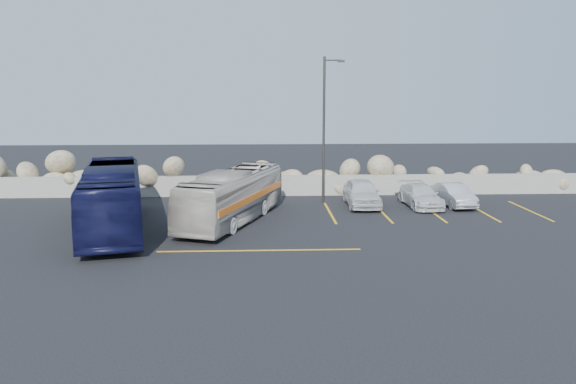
{
  "coord_description": "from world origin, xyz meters",
  "views": [
    {
      "loc": [
        -0.82,
        -21.1,
        6.18
      ],
      "look_at": [
        0.3,
        4.0,
        1.65
      ],
      "focal_mm": 35.0,
      "sensor_mm": 36.0,
      "label": 1
    }
  ],
  "objects_px": {
    "tour_coach": "(112,198)",
    "car_c": "(421,196)",
    "car_a": "(362,193)",
    "car_b": "(454,195)",
    "lamppost": "(325,126)",
    "vintage_bus": "(233,196)"
  },
  "relations": [
    {
      "from": "tour_coach",
      "to": "car_a",
      "type": "bearing_deg",
      "value": 8.58
    },
    {
      "from": "lamppost",
      "to": "tour_coach",
      "type": "relative_size",
      "value": 0.77
    },
    {
      "from": "tour_coach",
      "to": "car_a",
      "type": "distance_m",
      "value": 13.06
    },
    {
      "from": "vintage_bus",
      "to": "car_b",
      "type": "xyz_separation_m",
      "value": [
        11.83,
        3.2,
        -0.65
      ]
    },
    {
      "from": "tour_coach",
      "to": "car_c",
      "type": "relative_size",
      "value": 2.57
    },
    {
      "from": "car_b",
      "to": "car_c",
      "type": "bearing_deg",
      "value": 177.62
    },
    {
      "from": "tour_coach",
      "to": "car_b",
      "type": "relative_size",
      "value": 2.88
    },
    {
      "from": "lamppost",
      "to": "vintage_bus",
      "type": "relative_size",
      "value": 0.9
    },
    {
      "from": "car_a",
      "to": "car_b",
      "type": "distance_m",
      "value": 5.04
    },
    {
      "from": "vintage_bus",
      "to": "car_a",
      "type": "distance_m",
      "value": 7.62
    },
    {
      "from": "car_a",
      "to": "lamppost",
      "type": "bearing_deg",
      "value": 158.14
    },
    {
      "from": "vintage_bus",
      "to": "car_a",
      "type": "bearing_deg",
      "value": 46.2
    },
    {
      "from": "car_a",
      "to": "car_b",
      "type": "xyz_separation_m",
      "value": [
        5.03,
        -0.19,
        -0.13
      ]
    },
    {
      "from": "car_a",
      "to": "car_b",
      "type": "height_order",
      "value": "car_a"
    },
    {
      "from": "lamppost",
      "to": "car_a",
      "type": "bearing_deg",
      "value": -22.74
    },
    {
      "from": "lamppost",
      "to": "car_a",
      "type": "relative_size",
      "value": 1.88
    },
    {
      "from": "lamppost",
      "to": "car_c",
      "type": "distance_m",
      "value": 6.43
    },
    {
      "from": "vintage_bus",
      "to": "tour_coach",
      "type": "relative_size",
      "value": 0.86
    },
    {
      "from": "car_b",
      "to": "car_a",
      "type": "bearing_deg",
      "value": 172.88
    },
    {
      "from": "car_b",
      "to": "tour_coach",
      "type": "bearing_deg",
      "value": -170.02
    },
    {
      "from": "lamppost",
      "to": "car_c",
      "type": "height_order",
      "value": "lamppost"
    },
    {
      "from": "lamppost",
      "to": "car_b",
      "type": "height_order",
      "value": "lamppost"
    }
  ]
}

